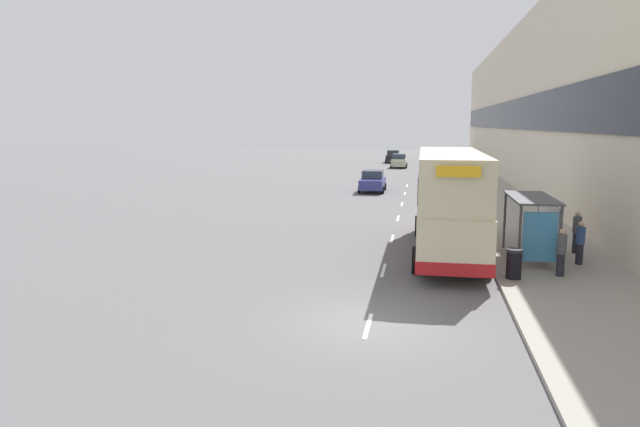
{
  "coord_description": "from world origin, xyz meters",
  "views": [
    {
      "loc": [
        1.36,
        -15.1,
        5.45
      ],
      "look_at": [
        -3.99,
        14.43,
        0.73
      ],
      "focal_mm": 32.0,
      "sensor_mm": 36.0,
      "label": 1
    }
  ],
  "objects_px": {
    "double_decker_bus_near": "(449,201)",
    "pedestrian_1": "(577,232)",
    "car_2": "(399,161)",
    "pedestrian_2": "(561,252)",
    "bus_shelter": "(537,217)",
    "litter_bin": "(514,264)",
    "pedestrian_at_shelter": "(580,242)",
    "car_0": "(373,181)",
    "car_1": "(393,156)"
  },
  "relations": [
    {
      "from": "car_0",
      "to": "car_2",
      "type": "height_order",
      "value": "car_2"
    },
    {
      "from": "double_decker_bus_near",
      "to": "pedestrian_1",
      "type": "distance_m",
      "value": 5.39
    },
    {
      "from": "car_0",
      "to": "pedestrian_at_shelter",
      "type": "height_order",
      "value": "pedestrian_at_shelter"
    },
    {
      "from": "bus_shelter",
      "to": "car_1",
      "type": "xyz_separation_m",
      "value": [
        -8.66,
        59.09,
        -1.0
      ]
    },
    {
      "from": "bus_shelter",
      "to": "litter_bin",
      "type": "height_order",
      "value": "bus_shelter"
    },
    {
      "from": "pedestrian_at_shelter",
      "to": "pedestrian_1",
      "type": "xyz_separation_m",
      "value": [
        0.37,
        2.0,
        0.05
      ]
    },
    {
      "from": "pedestrian_at_shelter",
      "to": "pedestrian_1",
      "type": "relative_size",
      "value": 0.94
    },
    {
      "from": "bus_shelter",
      "to": "car_0",
      "type": "distance_m",
      "value": 24.71
    },
    {
      "from": "double_decker_bus_near",
      "to": "pedestrian_2",
      "type": "bearing_deg",
      "value": -42.55
    },
    {
      "from": "pedestrian_at_shelter",
      "to": "double_decker_bus_near",
      "type": "bearing_deg",
      "value": 162.76
    },
    {
      "from": "pedestrian_at_shelter",
      "to": "pedestrian_1",
      "type": "bearing_deg",
      "value": 79.62
    },
    {
      "from": "bus_shelter",
      "to": "pedestrian_at_shelter",
      "type": "bearing_deg",
      "value": -11.83
    },
    {
      "from": "car_2",
      "to": "pedestrian_2",
      "type": "height_order",
      "value": "pedestrian_2"
    },
    {
      "from": "pedestrian_at_shelter",
      "to": "litter_bin",
      "type": "distance_m",
      "value": 3.8
    },
    {
      "from": "car_1",
      "to": "litter_bin",
      "type": "xyz_separation_m",
      "value": [
        7.44,
        -61.99,
        -0.2
      ]
    },
    {
      "from": "double_decker_bus_near",
      "to": "pedestrian_at_shelter",
      "type": "relative_size",
      "value": 6.71
    },
    {
      "from": "double_decker_bus_near",
      "to": "pedestrian_2",
      "type": "height_order",
      "value": "double_decker_bus_near"
    },
    {
      "from": "car_0",
      "to": "pedestrian_1",
      "type": "relative_size",
      "value": 2.43
    },
    {
      "from": "bus_shelter",
      "to": "car_0",
      "type": "height_order",
      "value": "bus_shelter"
    },
    {
      "from": "litter_bin",
      "to": "car_1",
      "type": "bearing_deg",
      "value": 96.84
    },
    {
      "from": "double_decker_bus_near",
      "to": "pedestrian_1",
      "type": "height_order",
      "value": "double_decker_bus_near"
    },
    {
      "from": "pedestrian_1",
      "to": "car_2",
      "type": "bearing_deg",
      "value": 101.06
    },
    {
      "from": "double_decker_bus_near",
      "to": "pedestrian_2",
      "type": "relative_size",
      "value": 6.56
    },
    {
      "from": "double_decker_bus_near",
      "to": "pedestrian_2",
      "type": "distance_m",
      "value": 5.24
    },
    {
      "from": "bus_shelter",
      "to": "pedestrian_1",
      "type": "relative_size",
      "value": 2.38
    },
    {
      "from": "pedestrian_at_shelter",
      "to": "litter_bin",
      "type": "relative_size",
      "value": 1.58
    },
    {
      "from": "car_0",
      "to": "car_2",
      "type": "relative_size",
      "value": 1.12
    },
    {
      "from": "bus_shelter",
      "to": "car_2",
      "type": "distance_m",
      "value": 49.97
    },
    {
      "from": "pedestrian_2",
      "to": "litter_bin",
      "type": "bearing_deg",
      "value": -158.78
    },
    {
      "from": "pedestrian_1",
      "to": "litter_bin",
      "type": "height_order",
      "value": "pedestrian_1"
    },
    {
      "from": "car_0",
      "to": "pedestrian_2",
      "type": "xyz_separation_m",
      "value": [
        8.86,
        -25.46,
        0.15
      ]
    },
    {
      "from": "double_decker_bus_near",
      "to": "car_0",
      "type": "distance_m",
      "value": 22.66
    },
    {
      "from": "car_2",
      "to": "pedestrian_2",
      "type": "bearing_deg",
      "value": 98.65
    },
    {
      "from": "double_decker_bus_near",
      "to": "litter_bin",
      "type": "height_order",
      "value": "double_decker_bus_near"
    },
    {
      "from": "pedestrian_1",
      "to": "pedestrian_2",
      "type": "xyz_separation_m",
      "value": [
        -1.48,
        -3.93,
        -0.03
      ]
    },
    {
      "from": "double_decker_bus_near",
      "to": "pedestrian_1",
      "type": "bearing_deg",
      "value": 5.4
    },
    {
      "from": "car_1",
      "to": "pedestrian_1",
      "type": "xyz_separation_m",
      "value": [
        10.59,
        -57.42,
        0.17
      ]
    },
    {
      "from": "pedestrian_2",
      "to": "litter_bin",
      "type": "distance_m",
      "value": 1.82
    },
    {
      "from": "double_decker_bus_near",
      "to": "litter_bin",
      "type": "bearing_deg",
      "value": -63.07
    },
    {
      "from": "car_0",
      "to": "litter_bin",
      "type": "relative_size",
      "value": 4.09
    },
    {
      "from": "bus_shelter",
      "to": "double_decker_bus_near",
      "type": "distance_m",
      "value": 3.53
    },
    {
      "from": "double_decker_bus_near",
      "to": "car_2",
      "type": "bearing_deg",
      "value": 94.87
    },
    {
      "from": "pedestrian_at_shelter",
      "to": "litter_bin",
      "type": "bearing_deg",
      "value": -137.16
    },
    {
      "from": "bus_shelter",
      "to": "double_decker_bus_near",
      "type": "relative_size",
      "value": 0.38
    },
    {
      "from": "double_decker_bus_near",
      "to": "litter_bin",
      "type": "xyz_separation_m",
      "value": [
        2.08,
        -4.08,
        -1.62
      ]
    },
    {
      "from": "pedestrian_1",
      "to": "car_1",
      "type": "bearing_deg",
      "value": 100.45
    },
    {
      "from": "litter_bin",
      "to": "double_decker_bus_near",
      "type": "bearing_deg",
      "value": 116.93
    },
    {
      "from": "car_1",
      "to": "pedestrian_at_shelter",
      "type": "relative_size",
      "value": 2.75
    },
    {
      "from": "car_2",
      "to": "litter_bin",
      "type": "relative_size",
      "value": 3.64
    },
    {
      "from": "pedestrian_2",
      "to": "bus_shelter",
      "type": "bearing_deg",
      "value": 101.21
    }
  ]
}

